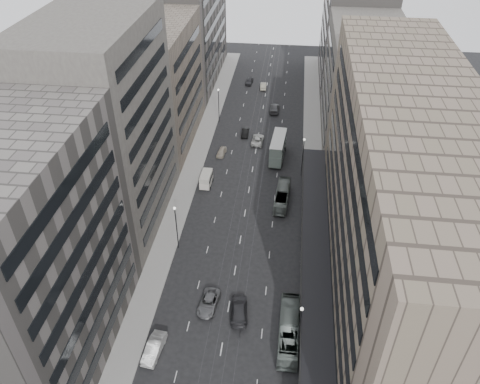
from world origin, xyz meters
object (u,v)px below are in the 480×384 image
at_px(bus_far, 282,196).
at_px(sedan_2, 209,303).
at_px(bus_near, 289,330).
at_px(sedan_1, 154,348).
at_px(panel_van, 206,179).
at_px(double_decker, 278,148).

relative_size(bus_far, sedan_2, 1.82).
relative_size(bus_near, bus_far, 1.14).
bearing_deg(sedan_1, panel_van, 96.14).
height_order(double_decker, panel_van, double_decker).
xyz_separation_m(bus_far, panel_van, (-14.56, 3.47, 0.13)).
bearing_deg(panel_van, bus_far, -12.39).
bearing_deg(panel_van, double_decker, 41.55).
height_order(sedan_1, sedan_2, sedan_1).
distance_m(bus_far, panel_van, 14.97).
distance_m(bus_far, sedan_1, 36.62).
distance_m(bus_near, panel_van, 36.71).
bearing_deg(bus_near, panel_van, -62.32).
bearing_deg(panel_van, bus_near, -61.87).
height_order(double_decker, sedan_2, double_decker).
distance_m(panel_van, sedan_2, 29.32).
height_order(bus_near, panel_van, bus_near).
bearing_deg(sedan_1, bus_far, 72.67).
relative_size(bus_near, panel_van, 2.56).
bearing_deg(bus_far, panel_van, -9.90).
xyz_separation_m(bus_far, double_decker, (-1.61, 14.55, 1.31)).
xyz_separation_m(bus_near, sedan_1, (-16.94, -4.30, -0.67)).
bearing_deg(double_decker, panel_van, -135.43).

